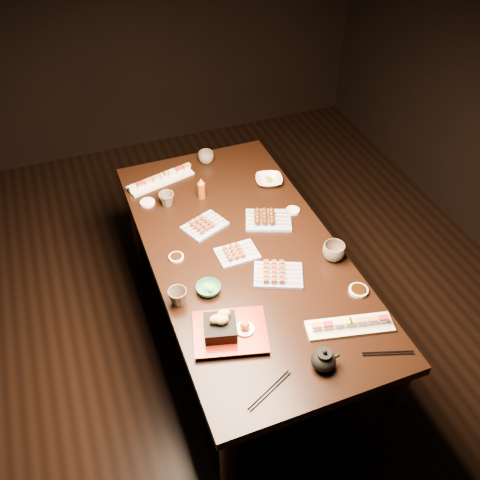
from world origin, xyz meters
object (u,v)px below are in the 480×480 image
Objects in this scene: sushi_platter_far at (160,178)px; teacup_far_right at (206,157)px; sushi_platter_near at (350,324)px; teacup_mid_right at (334,252)px; teapot at (324,359)px; yakitori_plate_right at (278,272)px; teacup_near_left at (178,297)px; teacup_far_left at (167,199)px; dining_table at (243,300)px; edamame_bowl_cream at (269,180)px; yakitori_plate_center at (237,251)px; edamame_bowl_green at (208,289)px; tempura_tray at (230,326)px; condiment_bottle at (201,188)px; yakitori_plate_left at (205,223)px.

teacup_far_right reaches higher than sushi_platter_far.
teacup_mid_right is (0.13, 0.40, 0.02)m from sushi_platter_near.
teapot is at bearing 86.34° from sushi_platter_far.
teacup_mid_right is at bearing 109.34° from sushi_platter_far.
yakitori_plate_right is at bearing -176.92° from teacup_mid_right.
teacup_near_left reaches higher than teacup_far_left.
dining_table is 12.01× the size of edamame_bowl_cream.
teacup_mid_right reaches higher than edamame_bowl_cream.
edamame_bowl_green is (-0.21, -0.18, -0.01)m from yakitori_plate_center.
yakitori_plate_center is 0.54m from teacup_far_left.
edamame_bowl_cream is 0.99m from teacup_near_left.
dining_table is 0.40m from yakitori_plate_center.
condiment_bottle is (0.18, 0.93, 0.01)m from tempura_tray.
edamame_bowl_cream is at bearing 51.09° from yakitori_plate_center.
tempura_tray is 0.29m from teacup_near_left.
teacup_near_left is (-0.27, -0.45, 0.01)m from yakitori_plate_left.
dining_table is 0.64m from condiment_bottle.
teacup_far_right is (-0.27, 0.32, 0.02)m from edamame_bowl_cream.
teapot reaches higher than yakitori_plate_center.
yakitori_plate_right is 1.07× the size of yakitori_plate_left.
teapot is (-0.33, -0.53, 0.01)m from teacup_mid_right.
tempura_tray is 2.44× the size of condiment_bottle.
yakitori_plate_center is 0.94× the size of yakitori_plate_left.
sushi_platter_near is 1.07m from edamame_bowl_cream.
teacup_mid_right is 1.20× the size of teacup_far_right.
sushi_platter_near is 0.51m from tempura_tray.
condiment_bottle is (-0.44, 0.68, 0.02)m from teacup_mid_right.
sushi_platter_near is at bearing -43.92° from yakitori_plate_right.
tempura_tray is at bearing 142.21° from teapot.
edamame_bowl_green is 1.03m from teacup_far_right.
condiment_bottle reaches higher than teacup_far_right.
teacup_far_left is (-0.01, 0.67, 0.02)m from edamame_bowl_green.
dining_table is 21.90× the size of teacup_far_left.
tempura_tray is (-0.49, 0.14, 0.03)m from sushi_platter_near.
teapot is at bearing -70.77° from yakitori_plate_right.
condiment_bottle is (0.17, -0.23, 0.04)m from sushi_platter_far.
teacup_far_right is at bearing 67.79° from condiment_bottle.
edamame_bowl_green is at bearing 153.27° from sushi_platter_near.
condiment_bottle reaches higher than yakitori_plate_center.
teapot is (-0.02, -1.52, 0.01)m from teacup_far_right.
edamame_bowl_cream is 0.49× the size of tempura_tray.
tempura_tray is 2.60× the size of teapot.
teacup_far_right reaches higher than yakitori_plate_center.
tempura_tray reaches higher than edamame_bowl_green.
yakitori_plate_right is at bearing -88.05° from yakitori_plate_left.
teapot reaches higher than sushi_platter_far.
edamame_bowl_green is 0.75× the size of edamame_bowl_cream.
edamame_bowl_cream is 0.59m from teacup_far_left.
teacup_far_left reaches higher than teacup_far_right.
sushi_platter_far is at bearing 132.52° from yakitori_plate_right.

